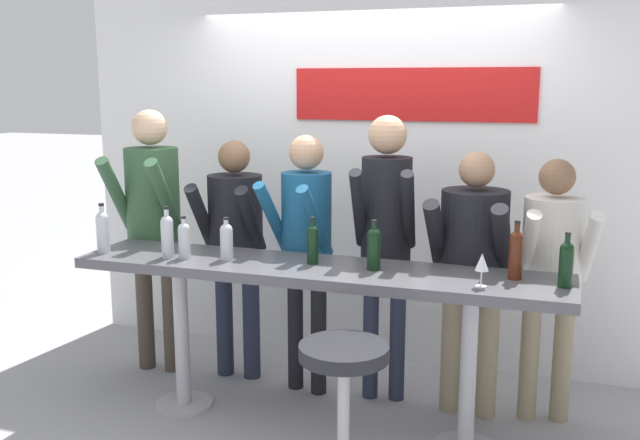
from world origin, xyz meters
TOP-DOWN VIEW (x-y plane):
  - ground_plane at (0.00, 0.00)m, footprint 40.00×40.00m
  - back_wall at (0.00, 1.23)m, footprint 4.44×0.12m
  - tasting_table at (-0.00, 0.00)m, footprint 2.84×0.56m
  - bar_stool at (0.36, -0.62)m, footprint 0.46×0.46m
  - person_far_left at (-1.34, 0.47)m, footprint 0.46×0.58m
  - person_left at (-0.75, 0.54)m, footprint 0.44×0.53m
  - person_center_left at (-0.22, 0.46)m, footprint 0.44×0.56m
  - person_center at (0.29, 0.50)m, footprint 0.42×0.56m
  - person_center_right at (0.83, 0.46)m, footprint 0.50×0.57m
  - person_right at (1.28, 0.52)m, footprint 0.48×0.57m
  - wine_bottle_0 at (-0.54, -0.03)m, footprint 0.08×0.08m
  - wine_bottle_1 at (-0.03, 0.04)m, footprint 0.07×0.07m
  - wine_bottle_2 at (1.09, 0.07)m, footprint 0.07×0.07m
  - wine_bottle_3 at (-0.79, -0.07)m, footprint 0.07×0.07m
  - wine_bottle_4 at (-0.90, -0.09)m, footprint 0.07×0.07m
  - wine_bottle_5 at (1.35, -0.01)m, footprint 0.07×0.07m
  - wine_bottle_6 at (-1.33, -0.11)m, footprint 0.08×0.08m
  - wine_bottle_7 at (0.34, 0.02)m, footprint 0.08×0.08m
  - wine_glass_0 at (0.94, -0.14)m, footprint 0.07×0.07m

SIDE VIEW (x-z plane):
  - ground_plane at x=0.00m, z-range 0.00..0.00m
  - bar_stool at x=0.36m, z-range 0.13..0.91m
  - tasting_table at x=0.00m, z-range 0.35..1.34m
  - person_right at x=1.28m, z-range 0.19..1.77m
  - person_center_right at x=0.83m, z-range 0.18..1.80m
  - person_left at x=-0.75m, z-range 0.19..1.83m
  - person_center_left at x=-0.22m, z-range 0.21..1.91m
  - wine_bottle_3 at x=-0.79m, z-range 0.98..1.23m
  - wine_bottle_0 at x=-0.54m, z-range 0.98..1.23m
  - wine_bottle_1 at x=-0.03m, z-range 0.97..1.25m
  - wine_glass_0 at x=0.94m, z-range 1.02..1.20m
  - wine_bottle_7 at x=0.34m, z-range 0.98..1.26m
  - wine_bottle_5 at x=1.35m, z-range 0.97..1.26m
  - wine_bottle_6 at x=-1.33m, z-range 0.97..1.28m
  - wine_bottle_4 at x=-0.90m, z-range 0.97..1.28m
  - wine_bottle_2 at x=1.09m, z-range 0.97..1.29m
  - person_far_left at x=-1.34m, z-range 0.23..2.06m
  - person_center at x=0.29m, z-range 0.24..2.06m
  - back_wall at x=0.00m, z-range 0.00..2.84m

